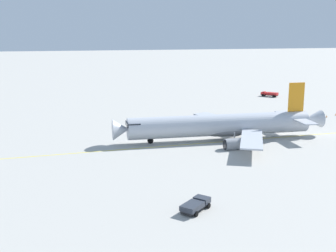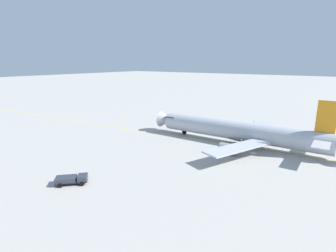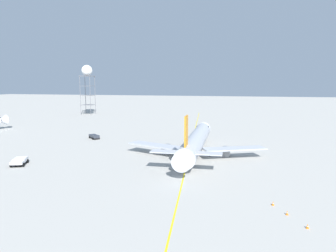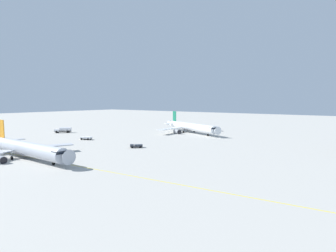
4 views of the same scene
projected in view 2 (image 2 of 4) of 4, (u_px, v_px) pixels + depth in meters
ground_plane at (239, 142)px, 57.02m from camera, size 600.00×600.00×0.00m
airliner_main at (241, 132)px, 54.99m from camera, size 41.35×31.72×10.82m
baggage_truck_truck at (72, 179)px, 37.58m from camera, size 4.37×4.42×1.22m
taxiway_centreline at (216, 143)px, 56.77m from camera, size 185.72×19.49×0.01m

